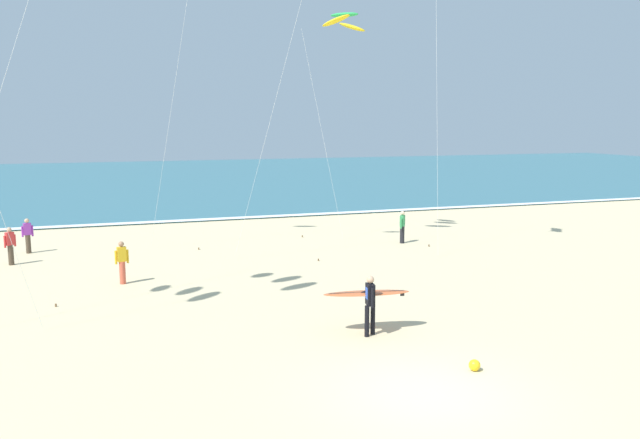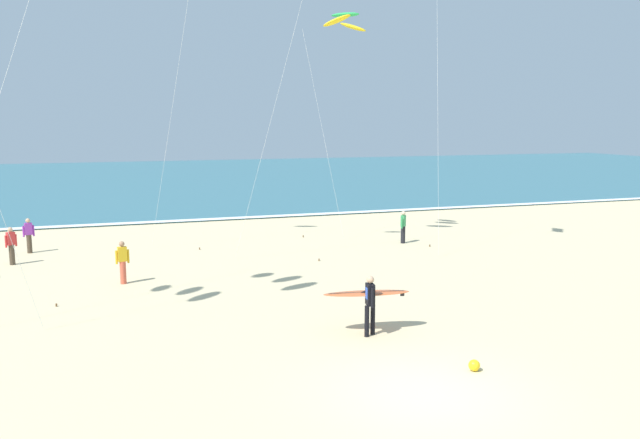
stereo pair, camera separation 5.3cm
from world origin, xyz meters
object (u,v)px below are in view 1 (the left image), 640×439
bystander_red_top (10,246)px  beach_ball (474,365)px  surfer_lead (368,297)px  bystander_purple_top (28,235)px  bystander_green_top (402,227)px  kite_arc_emerald_mid (344,21)px  bystander_yellow_top (122,262)px

bystander_red_top → beach_ball: bystander_red_top is taller
surfer_lead → bystander_purple_top: surfer_lead is taller
surfer_lead → bystander_purple_top: 18.29m
bystander_purple_top → beach_ball: 21.85m
bystander_red_top → bystander_green_top: 17.55m
bystander_purple_top → kite_arc_emerald_mid: bearing=-6.4°
bystander_green_top → beach_ball: bearing=-110.0°
surfer_lead → bystander_yellow_top: size_ratio=1.61×
surfer_lead → bystander_green_top: bearing=59.9°
bystander_yellow_top → bystander_green_top: (13.24, 3.87, 0.00)m
surfer_lead → bystander_purple_top: bearing=123.9°
kite_arc_emerald_mid → bystander_purple_top: bearing=173.6°
bystander_red_top → beach_ball: size_ratio=5.68×
surfer_lead → bystander_green_top: 13.74m
kite_arc_emerald_mid → beach_ball: kite_arc_emerald_mid is taller
bystander_purple_top → bystander_green_top: 17.41m
bystander_green_top → beach_ball: bystander_green_top is taller
surfer_lead → kite_arc_emerald_mid: bearing=71.9°
bystander_red_top → bystander_green_top: bearing=-2.9°
bystander_purple_top → bystander_green_top: bearing=-10.9°
bystander_red_top → beach_ball: bearing=-53.4°
bystander_purple_top → bystander_green_top: (17.10, -3.28, 0.00)m
bystander_yellow_top → bystander_green_top: bearing=16.3°
bystander_yellow_top → bystander_purple_top: (-3.86, 7.16, 0.00)m
kite_arc_emerald_mid → bystander_red_top: bearing=-177.1°
bystander_yellow_top → beach_ball: 13.75m
surfer_lead → beach_ball: size_ratio=9.14×
bystander_green_top → beach_ball: (-5.55, -15.25, -0.67)m
bystander_red_top → bystander_purple_top: (0.43, 2.39, 0.00)m
kite_arc_emerald_mid → bystander_green_top: 10.26m
bystander_red_top → bystander_yellow_top: (4.29, -4.76, 0.00)m
bystander_red_top → surfer_lead: bearing=-50.2°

